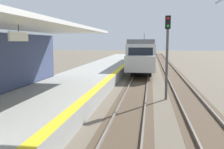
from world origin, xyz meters
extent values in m
cube|color=#999993|center=(-2.50, 16.00, 0.45)|extent=(5.00, 80.00, 0.90)
cube|color=yellow|center=(-0.25, 16.00, 0.90)|extent=(0.50, 80.00, 0.01)
cube|color=white|center=(-2.20, 8.31, 3.82)|extent=(0.08, 1.40, 0.36)
cylinder|color=#333333|center=(-2.20, 8.31, 4.14)|extent=(0.03, 0.03, 0.27)
cube|color=#4C3D2D|center=(1.90, 20.00, 0.00)|extent=(2.34, 120.00, 0.01)
cube|color=slate|center=(1.18, 20.00, 0.08)|extent=(0.08, 120.00, 0.15)
cube|color=slate|center=(2.62, 20.00, 0.08)|extent=(0.08, 120.00, 0.15)
cube|color=#4C3D2D|center=(5.30, 20.00, 0.00)|extent=(2.34, 120.00, 0.01)
cube|color=slate|center=(4.58, 20.00, 0.08)|extent=(0.08, 120.00, 0.15)
cube|color=slate|center=(6.02, 20.00, 0.08)|extent=(0.08, 120.00, 0.15)
cube|color=silver|center=(1.90, 32.37, 2.07)|extent=(2.90, 18.00, 2.70)
cube|color=slate|center=(1.90, 32.37, 3.64)|extent=(2.67, 18.00, 0.44)
cube|color=black|center=(1.90, 23.35, 2.48)|extent=(2.32, 0.06, 1.21)
cube|color=silver|center=(1.90, 22.57, 1.60)|extent=(2.78, 1.60, 1.49)
cube|color=black|center=(3.36, 32.37, 2.48)|extent=(0.04, 15.84, 0.86)
cylinder|color=#333333|center=(1.90, 35.97, 4.31)|extent=(0.06, 0.06, 0.90)
cube|color=black|center=(1.90, 26.52, 0.36)|extent=(2.17, 2.20, 0.72)
cube|color=black|center=(1.90, 38.22, 0.36)|extent=(2.17, 2.20, 0.72)
cylinder|color=#4C4C4C|center=(3.87, 15.12, 2.20)|extent=(0.16, 0.16, 4.40)
cube|color=black|center=(3.87, 15.12, 4.80)|extent=(0.32, 0.24, 0.80)
sphere|color=red|center=(3.87, 14.98, 5.02)|extent=(0.16, 0.16, 0.16)
sphere|color=green|center=(3.87, 14.98, 4.58)|extent=(0.16, 0.16, 0.16)
camera|label=1|loc=(2.87, -0.94, 3.61)|focal=40.68mm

